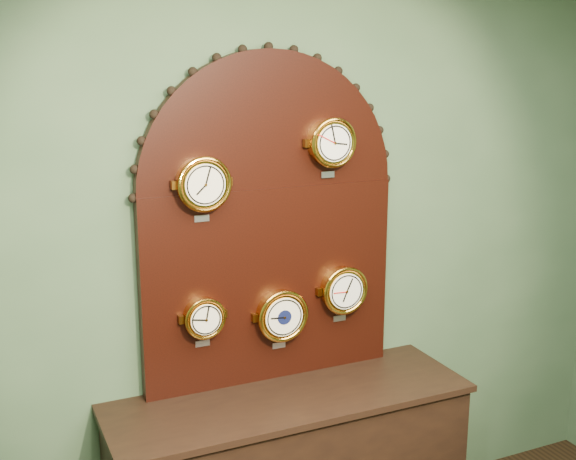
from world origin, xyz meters
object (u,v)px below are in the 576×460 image
display_board (270,211)px  hygrometer (204,318)px  barometer (282,315)px  arabic_clock (332,142)px  roman_clock (203,184)px  tide_clock (343,290)px

display_board → hygrometer: bearing=-169.1°
display_board → barometer: display_board is taller
arabic_clock → roman_clock: bearing=-180.0°
display_board → tide_clock: display_board is taller
barometer → hygrometer: bearing=179.7°
roman_clock → hygrometer: bearing=174.2°
roman_clock → tide_clock: bearing=0.0°
tide_clock → hygrometer: bearing=179.9°
display_board → barometer: (0.03, -0.07, -0.48)m
hygrometer → barometer: 0.37m
display_board → hygrometer: (-0.34, -0.07, -0.43)m
barometer → tide_clock: bearing=0.1°
roman_clock → barometer: bearing=-0.1°
display_board → barometer: 0.48m
hygrometer → arabic_clock: bearing=-0.1°
roman_clock → barometer: 0.72m
roman_clock → hygrometer: (-0.01, 0.00, -0.59)m
roman_clock → barometer: size_ratio=0.97×
hygrometer → barometer: size_ratio=0.81×
display_board → hygrometer: size_ratio=6.42×
tide_clock → roman_clock: bearing=-180.0°
display_board → tide_clock: 0.53m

